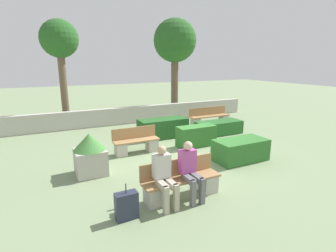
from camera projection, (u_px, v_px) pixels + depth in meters
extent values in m
plane|color=gray|center=(188.00, 152.00, 9.28)|extent=(60.00, 60.00, 0.00)
cube|color=#B7B2A8|center=(137.00, 114.00, 13.74)|extent=(13.39, 0.30, 0.85)
cube|color=#A37A4C|center=(182.00, 180.00, 6.07)|extent=(1.91, 0.44, 0.05)
cube|color=#A37A4C|center=(177.00, 167.00, 6.22)|extent=(1.91, 0.04, 0.40)
cube|color=#B7B2A8|center=(154.00, 196.00, 5.81)|extent=(0.36, 0.40, 0.43)
cube|color=#B7B2A8|center=(208.00, 183.00, 6.44)|extent=(0.36, 0.40, 0.43)
cube|color=#A37A4C|center=(137.00, 141.00, 9.08)|extent=(1.61, 0.44, 0.05)
cube|color=#A37A4C|center=(134.00, 133.00, 9.23)|extent=(1.61, 0.04, 0.40)
cube|color=#B7B2A8|center=(121.00, 150.00, 8.88)|extent=(0.36, 0.40, 0.43)
cube|color=#B7B2A8|center=(152.00, 145.00, 9.38)|extent=(0.36, 0.40, 0.43)
cube|color=#A37A4C|center=(210.00, 116.00, 13.19)|extent=(2.19, 0.44, 0.05)
cube|color=#A37A4C|center=(208.00, 111.00, 13.35)|extent=(2.19, 0.04, 0.40)
cube|color=#B7B2A8|center=(195.00, 122.00, 12.87)|extent=(0.36, 0.40, 0.43)
cube|color=#B7B2A8|center=(224.00, 119.00, 13.62)|extent=(0.36, 0.40, 0.43)
cube|color=slate|center=(189.00, 179.00, 5.88)|extent=(0.14, 0.46, 0.13)
cube|color=slate|center=(196.00, 177.00, 5.97)|extent=(0.14, 0.46, 0.13)
cube|color=slate|center=(193.00, 193.00, 5.73)|extent=(0.11, 0.11, 0.61)
cube|color=slate|center=(202.00, 191.00, 5.83)|extent=(0.11, 0.11, 0.61)
cube|color=#B74C9E|center=(187.00, 161.00, 6.05)|extent=(0.38, 0.22, 0.54)
sphere|color=beige|center=(188.00, 146.00, 5.95)|extent=(0.21, 0.21, 0.21)
cube|color=#B2A893|center=(162.00, 185.00, 5.59)|extent=(0.14, 0.46, 0.13)
cube|color=#B2A893|center=(170.00, 183.00, 5.68)|extent=(0.14, 0.46, 0.13)
cube|color=#B2A893|center=(166.00, 200.00, 5.44)|extent=(0.11, 0.11, 0.61)
cube|color=#B2A893|center=(176.00, 198.00, 5.55)|extent=(0.11, 0.11, 0.61)
cube|color=beige|center=(161.00, 166.00, 5.77)|extent=(0.38, 0.22, 0.54)
sphere|color=tan|center=(162.00, 150.00, 5.66)|extent=(0.20, 0.20, 0.20)
cube|color=#286028|center=(219.00, 128.00, 11.56)|extent=(2.05, 0.86, 0.58)
cube|color=#33702D|center=(241.00, 150.00, 8.43)|extent=(1.72, 0.89, 0.69)
cube|color=#235623|center=(163.00, 128.00, 11.03)|extent=(2.05, 0.85, 0.79)
cube|color=#33702D|center=(196.00, 136.00, 9.88)|extent=(1.47, 0.60, 0.77)
cube|color=#B7B2A8|center=(91.00, 162.00, 7.40)|extent=(0.83, 0.83, 0.72)
cone|color=#47843D|center=(89.00, 142.00, 7.26)|extent=(0.90, 0.90, 0.46)
cube|color=#282D42|center=(127.00, 206.00, 5.28)|extent=(0.46, 0.22, 0.57)
cylinder|color=#333338|center=(126.00, 188.00, 5.18)|extent=(0.02, 0.02, 0.20)
cylinder|color=brown|center=(64.00, 89.00, 12.75)|extent=(0.34, 0.34, 3.68)
sphere|color=#285B23|center=(59.00, 39.00, 12.19)|extent=(1.77, 1.77, 1.77)
cylinder|color=brown|center=(175.00, 84.00, 15.83)|extent=(0.44, 0.44, 3.64)
sphere|color=#285B23|center=(175.00, 40.00, 15.24)|extent=(2.50, 2.50, 2.50)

